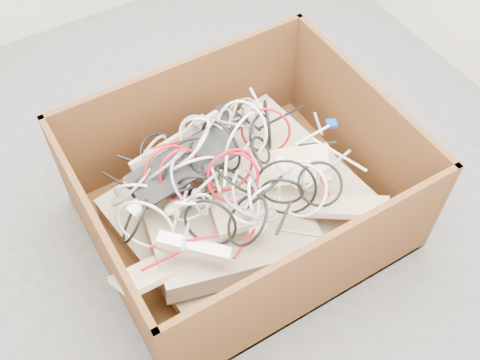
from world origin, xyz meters
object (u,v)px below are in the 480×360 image
cardboard_box (239,207)px  power_strip_right (194,247)px  vga_plug (332,123)px  power_strip_left (156,189)px

cardboard_box → power_strip_right: (-0.31, -0.19, 0.21)m
vga_plug → power_strip_left: bearing=-159.9°
power_strip_left → vga_plug: (0.83, -0.05, -0.04)m
cardboard_box → power_strip_left: (-0.32, 0.10, 0.24)m
power_strip_left → vga_plug: size_ratio=5.93×
power_strip_left → power_strip_right: power_strip_left is taller
power_strip_left → cardboard_box: bearing=-30.4°
power_strip_left → vga_plug: 0.83m
cardboard_box → vga_plug: cardboard_box is taller
power_strip_left → power_strip_right: bearing=-101.4°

